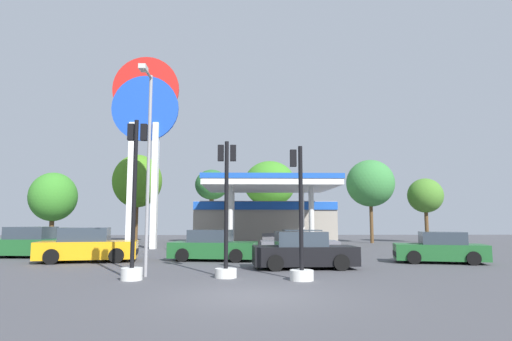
% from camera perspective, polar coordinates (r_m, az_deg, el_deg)
% --- Properties ---
extents(ground_plane, '(90.00, 90.00, 0.00)m').
position_cam_1_polar(ground_plane, '(11.51, -0.63, -16.42)').
color(ground_plane, '#47474C').
rests_on(ground_plane, ground).
extents(gas_station, '(10.79, 13.58, 4.61)m').
position_cam_1_polar(gas_station, '(33.46, 1.17, -6.38)').
color(gas_station, gray).
rests_on(gas_station, ground).
extents(station_pole_sign, '(4.68, 0.56, 13.53)m').
position_cam_1_polar(station_pole_sign, '(31.03, -14.69, 6.23)').
color(station_pole_sign, white).
rests_on(station_pole_sign, ground).
extents(car_0, '(4.23, 2.56, 1.42)m').
position_cam_1_polar(car_0, '(21.50, 23.44, -9.61)').
color(car_0, black).
rests_on(car_0, ground).
extents(car_1, '(4.06, 1.89, 1.45)m').
position_cam_1_polar(car_1, '(22.69, 5.86, -9.90)').
color(car_1, black).
rests_on(car_1, ground).
extents(car_2, '(4.37, 2.42, 1.48)m').
position_cam_1_polar(car_2, '(21.04, -5.79, -10.11)').
color(car_2, black).
rests_on(car_2, ground).
extents(car_3, '(4.73, 2.64, 1.60)m').
position_cam_1_polar(car_3, '(21.80, -21.65, -9.42)').
color(car_3, black).
rests_on(car_3, ground).
extents(car_4, '(4.24, 2.07, 1.49)m').
position_cam_1_polar(car_4, '(17.66, 6.41, -10.77)').
color(car_4, black).
rests_on(car_4, ground).
extents(car_6, '(4.61, 2.35, 1.60)m').
position_cam_1_polar(car_6, '(25.71, -28.27, -8.61)').
color(car_6, black).
rests_on(car_6, ground).
extents(traffic_signal_0, '(0.77, 0.77, 4.42)m').
position_cam_1_polar(traffic_signal_0, '(14.23, 5.99, -9.83)').
color(traffic_signal_0, silver).
rests_on(traffic_signal_0, ground).
extents(traffic_signal_1, '(0.75, 0.75, 4.70)m').
position_cam_1_polar(traffic_signal_1, '(14.83, -4.02, -7.84)').
color(traffic_signal_1, silver).
rests_on(traffic_signal_1, ground).
extents(traffic_signal_2, '(0.70, 0.71, 5.33)m').
position_cam_1_polar(traffic_signal_2, '(14.78, -16.11, -6.94)').
color(traffic_signal_2, silver).
rests_on(traffic_signal_2, ground).
extents(tree_0, '(3.91, 3.91, 5.98)m').
position_cam_1_polar(tree_0, '(40.10, -25.56, -3.22)').
color(tree_0, brown).
rests_on(tree_0, ground).
extents(tree_1, '(4.30, 4.30, 7.73)m').
position_cam_1_polar(tree_1, '(39.08, -15.63, -1.39)').
color(tree_1, brown).
rests_on(tree_1, ground).
extents(tree_2, '(2.81, 2.81, 6.20)m').
position_cam_1_polar(tree_2, '(36.15, -5.96, -2.02)').
color(tree_2, brown).
rests_on(tree_2, ground).
extents(tree_3, '(4.50, 4.50, 7.10)m').
position_cam_1_polar(tree_3, '(37.27, 1.85, -1.81)').
color(tree_3, brown).
rests_on(tree_3, ground).
extents(tree_4, '(4.10, 4.10, 7.13)m').
position_cam_1_polar(tree_4, '(37.99, 15.08, -1.68)').
color(tree_4, brown).
rests_on(tree_4, ground).
extents(tree_5, '(3.01, 3.01, 5.57)m').
position_cam_1_polar(tree_5, '(39.92, 21.76, -3.17)').
color(tree_5, brown).
rests_on(tree_5, ground).
extents(corner_streetlamp, '(0.24, 1.48, 7.19)m').
position_cam_1_polar(corner_streetlamp, '(15.47, -14.34, 2.31)').
color(corner_streetlamp, gray).
rests_on(corner_streetlamp, ground).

